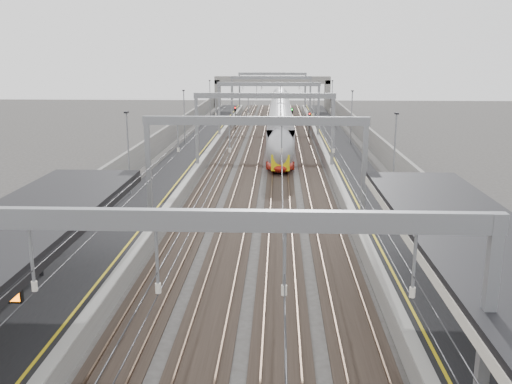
# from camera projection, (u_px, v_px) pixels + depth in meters

# --- Properties ---
(platform_left) EXTENTS (4.00, 120.00, 1.00)m
(platform_left) POSITION_uv_depth(u_px,v_px,m) (185.00, 163.00, 56.79)
(platform_left) COLOR black
(platform_left) RESTS_ON ground
(platform_right) EXTENTS (4.00, 120.00, 1.00)m
(platform_right) POSITION_uv_depth(u_px,v_px,m) (346.00, 164.00, 56.16)
(platform_right) COLOR black
(platform_right) RESTS_ON ground
(tracks) EXTENTS (11.40, 140.00, 0.20)m
(tracks) POSITION_uv_depth(u_px,v_px,m) (265.00, 168.00, 56.58)
(tracks) COLOR black
(tracks) RESTS_ON ground
(overhead_line) EXTENTS (13.00, 140.00, 6.60)m
(overhead_line) POSITION_uv_depth(u_px,v_px,m) (267.00, 101.00, 61.56)
(overhead_line) COLOR gray
(overhead_line) RESTS_ON platform_left
(overbridge) EXTENTS (22.00, 2.20, 6.90)m
(overbridge) POSITION_uv_depth(u_px,v_px,m) (272.00, 85.00, 108.74)
(overbridge) COLOR slate
(overbridge) RESTS_ON ground
(wall_left) EXTENTS (0.30, 120.00, 3.20)m
(wall_left) POSITION_uv_depth(u_px,v_px,m) (153.00, 152.00, 56.66)
(wall_left) COLOR slate
(wall_left) RESTS_ON ground
(wall_right) EXTENTS (0.30, 120.00, 3.20)m
(wall_right) POSITION_uv_depth(u_px,v_px,m) (379.00, 153.00, 55.78)
(wall_right) COLOR slate
(wall_right) RESTS_ON ground
(train) EXTENTS (2.71, 49.43, 4.29)m
(train) POSITION_uv_depth(u_px,v_px,m) (280.00, 124.00, 74.49)
(train) COLOR #9C190E
(train) RESTS_ON ground
(bench) EXTENTS (1.24, 2.00, 1.01)m
(bench) POSITION_uv_depth(u_px,v_px,m) (495.00, 311.00, 21.55)
(bench) COLOR black
(bench) RESTS_ON platform_right
(signal_green) EXTENTS (0.32, 0.32, 3.48)m
(signal_green) POSITION_uv_depth(u_px,v_px,m) (235.00, 113.00, 84.88)
(signal_green) COLOR black
(signal_green) RESTS_ON ground
(signal_red_near) EXTENTS (0.32, 0.32, 3.48)m
(signal_red_near) POSITION_uv_depth(u_px,v_px,m) (292.00, 115.00, 82.42)
(signal_red_near) COLOR black
(signal_red_near) RESTS_ON ground
(signal_red_far) EXTENTS (0.32, 0.32, 3.48)m
(signal_red_far) POSITION_uv_depth(u_px,v_px,m) (309.00, 120.00, 76.40)
(signal_red_far) COLOR black
(signal_red_far) RESTS_ON ground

